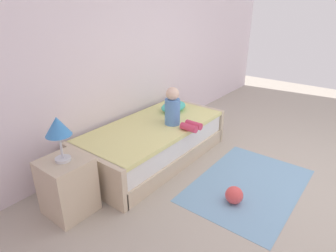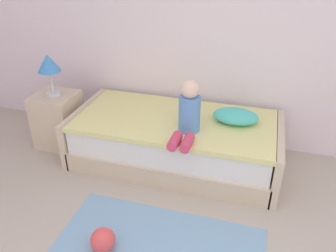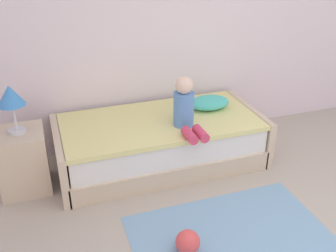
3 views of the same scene
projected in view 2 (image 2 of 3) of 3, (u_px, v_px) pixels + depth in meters
wall_rear at (256, 13)px, 3.28m from camera, size 7.20×0.10×2.90m
bed at (175, 140)px, 3.52m from camera, size 2.11×1.00×0.50m
nightstand at (58, 120)px, 3.81m from camera, size 0.44×0.44×0.60m
table_lamp at (49, 65)px, 3.50m from camera, size 0.24×0.24×0.45m
child_figure at (188, 113)px, 3.06m from camera, size 0.20×0.51×0.50m
pillow at (236, 116)px, 3.31m from camera, size 0.44×0.30×0.13m
toy_ball at (103, 240)px, 2.55m from camera, size 0.19×0.19×0.19m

